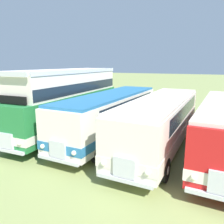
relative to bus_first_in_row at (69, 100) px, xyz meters
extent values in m
plane|color=#8C9956|center=(10.18, -0.46, -2.36)|extent=(200.00, 200.00, 0.00)
cube|color=#237538|center=(0.00, -0.12, -0.66)|extent=(2.60, 10.99, 2.30)
cube|color=silver|center=(0.00, -0.12, -1.26)|extent=(2.64, 11.03, 0.44)
cube|color=#19232D|center=(0.00, 0.28, -0.06)|extent=(2.61, 8.59, 0.76)
cube|color=#19232D|center=(0.05, -5.54, -0.01)|extent=(2.20, 0.12, 0.90)
cube|color=silver|center=(0.05, -5.65, -1.26)|extent=(0.90, 0.13, 0.80)
cube|color=silver|center=(0.05, -5.68, -1.76)|extent=(2.30, 0.16, 0.16)
sphere|color=#EAEACC|center=(0.95, -5.65, -1.26)|extent=(0.22, 0.22, 0.22)
cube|color=silver|center=(0.00, 0.13, 1.24)|extent=(2.50, 10.08, 1.50)
cube|color=silver|center=(0.05, -5.10, 2.04)|extent=(2.40, 0.12, 0.24)
cube|color=silver|center=(-0.04, 4.66, 2.04)|extent=(2.40, 0.12, 0.24)
cube|color=silver|center=(1.20, 0.14, 2.04)|extent=(0.20, 10.06, 0.24)
cube|color=silver|center=(-1.20, 0.12, 2.04)|extent=(0.20, 10.06, 0.24)
cube|color=#19232D|center=(0.00, 0.13, 0.94)|extent=(2.53, 9.98, 0.64)
cube|color=black|center=(0.05, -5.05, 0.74)|extent=(1.90, 0.14, 0.40)
cylinder|color=black|center=(1.19, -3.99, -1.84)|extent=(0.29, 1.04, 1.04)
cylinder|color=silver|center=(1.34, -3.99, -1.84)|extent=(0.02, 0.36, 0.36)
cylinder|color=black|center=(-1.11, -4.01, -1.84)|extent=(0.29, 1.04, 1.04)
cylinder|color=silver|center=(-1.26, -4.01, -1.84)|extent=(0.02, 0.36, 0.36)
cylinder|color=black|center=(1.12, 3.57, -1.84)|extent=(0.29, 1.04, 1.04)
cylinder|color=silver|center=(1.27, 3.58, -1.84)|extent=(0.02, 0.36, 0.36)
cylinder|color=black|center=(-1.18, 3.55, -1.84)|extent=(0.29, 1.04, 1.04)
cylinder|color=silver|center=(-1.33, 3.55, -1.84)|extent=(0.02, 0.36, 0.36)
cube|color=silver|center=(3.40, -0.16, -0.66)|extent=(2.97, 10.77, 2.30)
cube|color=teal|center=(3.40, -0.16, -1.26)|extent=(3.01, 10.81, 0.44)
cube|color=#19232D|center=(3.41, 0.24, -0.06)|extent=(2.89, 8.38, 0.76)
cube|color=#19232D|center=(3.16, -5.43, -0.01)|extent=(2.20, 0.20, 0.90)
cube|color=silver|center=(3.16, -5.54, -1.26)|extent=(0.90, 0.16, 0.80)
cube|color=silver|center=(3.16, -5.57, -1.76)|extent=(2.30, 0.24, 0.16)
sphere|color=#EAEACC|center=(4.06, -5.59, -1.26)|extent=(0.22, 0.22, 0.22)
sphere|color=#EAEACC|center=(2.26, -5.51, -1.26)|extent=(0.22, 0.22, 0.22)
cube|color=teal|center=(3.40, -0.16, 0.56)|extent=(2.91, 10.37, 0.14)
cylinder|color=black|center=(4.38, -3.94, -1.84)|extent=(0.33, 1.05, 1.04)
cylinder|color=silver|center=(4.53, -3.95, -1.84)|extent=(0.04, 0.36, 0.36)
cylinder|color=black|center=(2.08, -3.84, -1.84)|extent=(0.33, 1.05, 1.04)
cylinder|color=silver|center=(1.93, -3.83, -1.84)|extent=(0.04, 0.36, 0.36)
cylinder|color=black|center=(4.70, 3.33, -1.84)|extent=(0.33, 1.05, 1.04)
cylinder|color=silver|center=(4.85, 3.32, -1.84)|extent=(0.04, 0.36, 0.36)
cylinder|color=black|center=(2.40, 3.43, -1.84)|extent=(0.33, 1.05, 1.04)
cylinder|color=silver|center=(2.25, 3.43, -1.84)|extent=(0.04, 0.36, 0.36)
cube|color=silver|center=(6.79, -0.61, -0.66)|extent=(2.95, 10.79, 2.30)
cube|color=silver|center=(6.79, -0.61, -1.26)|extent=(2.99, 10.83, 0.44)
cube|color=#19232D|center=(6.81, -0.21, -0.06)|extent=(2.88, 8.40, 0.76)
cube|color=#19232D|center=(6.57, -5.89, -0.01)|extent=(2.20, 0.19, 0.90)
cube|color=silver|center=(6.56, -6.00, -1.26)|extent=(0.90, 0.16, 0.80)
cube|color=silver|center=(6.56, -6.03, -1.76)|extent=(2.30, 0.24, 0.16)
sphere|color=#EAEACC|center=(7.46, -6.05, -1.26)|extent=(0.22, 0.22, 0.22)
sphere|color=#EAEACC|center=(5.66, -5.98, -1.26)|extent=(0.22, 0.22, 0.22)
cube|color=silver|center=(6.79, -0.61, 0.56)|extent=(2.89, 10.39, 0.14)
cylinder|color=black|center=(7.78, -4.40, -1.84)|extent=(0.32, 1.05, 1.04)
cylinder|color=silver|center=(7.93, -4.41, -1.84)|extent=(0.04, 0.36, 0.36)
cylinder|color=black|center=(5.48, -4.31, -1.84)|extent=(0.32, 1.05, 1.04)
cylinder|color=silver|center=(5.33, -4.30, -1.84)|extent=(0.04, 0.36, 0.36)
cylinder|color=black|center=(8.09, 2.89, -1.84)|extent=(0.32, 1.05, 1.04)
cylinder|color=silver|center=(8.24, 2.88, -1.84)|extent=(0.04, 0.36, 0.36)
cylinder|color=black|center=(5.79, 2.98, -1.84)|extent=(0.32, 1.05, 1.04)
cylinder|color=silver|center=(5.64, 2.99, -1.84)|extent=(0.04, 0.36, 0.36)
cube|color=silver|center=(9.89, -5.77, -1.26)|extent=(0.91, 0.17, 0.80)
cube|color=silver|center=(9.89, -5.80, -1.76)|extent=(2.30, 0.27, 0.16)
sphere|color=#EAEACC|center=(8.99, -5.72, -1.26)|extent=(0.22, 0.22, 0.22)
cylinder|color=black|center=(8.84, -4.05, -1.84)|extent=(0.34, 1.05, 1.04)
cylinder|color=silver|center=(8.69, -4.04, -1.84)|extent=(0.04, 0.36, 0.36)
cylinder|color=black|center=(9.22, 2.55, -1.84)|extent=(0.34, 1.05, 1.04)
cylinder|color=silver|center=(9.07, 2.55, -1.84)|extent=(0.04, 0.36, 0.36)
camera|label=1|loc=(9.28, -13.25, 2.55)|focal=35.89mm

